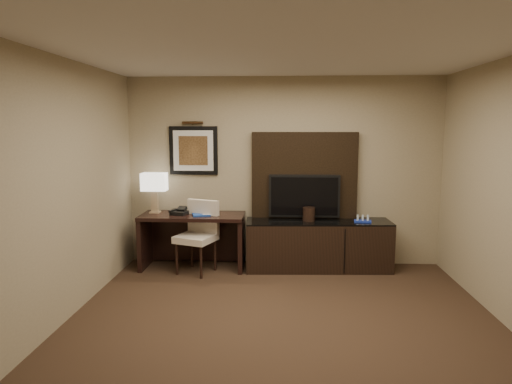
# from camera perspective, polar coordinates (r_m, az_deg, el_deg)

# --- Properties ---
(floor) EXTENTS (4.50, 5.00, 0.01)m
(floor) POSITION_cam_1_polar(r_m,az_deg,el_deg) (4.55, 3.41, -18.00)
(floor) COLOR #312016
(floor) RESTS_ON ground
(ceiling) EXTENTS (4.50, 5.00, 0.01)m
(ceiling) POSITION_cam_1_polar(r_m,az_deg,el_deg) (4.14, 3.75, 17.90)
(ceiling) COLOR silver
(ceiling) RESTS_ON wall_back
(wall_back) EXTENTS (4.50, 0.01, 2.70)m
(wall_back) POSITION_cam_1_polar(r_m,az_deg,el_deg) (6.61, 3.42, 2.57)
(wall_back) COLOR gray
(wall_back) RESTS_ON floor
(wall_front) EXTENTS (4.50, 0.01, 2.70)m
(wall_front) POSITION_cam_1_polar(r_m,az_deg,el_deg) (1.71, 4.18, -14.43)
(wall_front) COLOR gray
(wall_front) RESTS_ON floor
(wall_left) EXTENTS (0.01, 5.00, 2.70)m
(wall_left) POSITION_cam_1_polar(r_m,az_deg,el_deg) (4.69, -25.11, -0.58)
(wall_left) COLOR gray
(wall_left) RESTS_ON floor
(desk) EXTENTS (1.45, 0.63, 0.77)m
(desk) POSITION_cam_1_polar(r_m,az_deg,el_deg) (6.55, -7.88, -6.11)
(desk) COLOR black
(desk) RESTS_ON floor
(credenza) EXTENTS (2.03, 0.66, 0.69)m
(credenza) POSITION_cam_1_polar(r_m,az_deg,el_deg) (6.52, 7.76, -6.56)
(credenza) COLOR black
(credenza) RESTS_ON floor
(tv_wall_panel) EXTENTS (1.50, 0.12, 1.30)m
(tv_wall_panel) POSITION_cam_1_polar(r_m,az_deg,el_deg) (6.57, 6.04, 1.80)
(tv_wall_panel) COLOR black
(tv_wall_panel) RESTS_ON wall_back
(tv) EXTENTS (1.00, 0.08, 0.60)m
(tv) POSITION_cam_1_polar(r_m,az_deg,el_deg) (6.50, 6.05, -0.49)
(tv) COLOR black
(tv) RESTS_ON tv_wall_panel
(artwork) EXTENTS (0.70, 0.04, 0.70)m
(artwork) POSITION_cam_1_polar(r_m,az_deg,el_deg) (6.69, -7.81, 5.15)
(artwork) COLOR black
(artwork) RESTS_ON wall_back
(picture_light) EXTENTS (0.04, 0.04, 0.30)m
(picture_light) POSITION_cam_1_polar(r_m,az_deg,el_deg) (6.64, -7.94, 8.58)
(picture_light) COLOR #442B15
(picture_light) RESTS_ON wall_back
(desk_chair) EXTENTS (0.64, 0.68, 0.99)m
(desk_chair) POSITION_cam_1_polar(r_m,az_deg,el_deg) (6.31, -7.53, -5.66)
(desk_chair) COLOR beige
(desk_chair) RESTS_ON floor
(table_lamp) EXTENTS (0.37, 0.26, 0.55)m
(table_lamp) POSITION_cam_1_polar(r_m,az_deg,el_deg) (6.64, -12.56, -0.22)
(table_lamp) COLOR tan
(table_lamp) RESTS_ON desk
(desk_phone) EXTENTS (0.26, 0.24, 0.11)m
(desk_phone) POSITION_cam_1_polar(r_m,az_deg,el_deg) (6.47, -9.55, -2.34)
(desk_phone) COLOR black
(desk_phone) RESTS_ON desk
(blue_folder) EXTENTS (0.31, 0.37, 0.02)m
(blue_folder) POSITION_cam_1_polar(r_m,az_deg,el_deg) (6.43, -6.91, -2.74)
(blue_folder) COLOR #163C95
(blue_folder) RESTS_ON desk
(book) EXTENTS (0.16, 0.03, 0.22)m
(book) POSITION_cam_1_polar(r_m,az_deg,el_deg) (6.41, -6.63, -1.86)
(book) COLOR #C3AD99
(book) RESTS_ON desk
(ice_bucket) EXTENTS (0.17, 0.17, 0.19)m
(ice_bucket) POSITION_cam_1_polar(r_m,az_deg,el_deg) (6.39, 6.61, -2.76)
(ice_bucket) COLOR black
(ice_bucket) RESTS_ON credenza
(minibar_tray) EXTENTS (0.25, 0.17, 0.08)m
(minibar_tray) POSITION_cam_1_polar(r_m,az_deg,el_deg) (6.46, 13.20, -3.30)
(minibar_tray) COLOR #182E9C
(minibar_tray) RESTS_ON credenza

